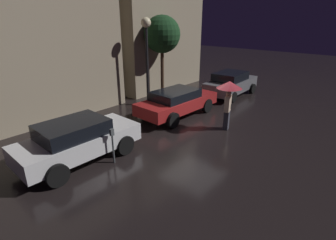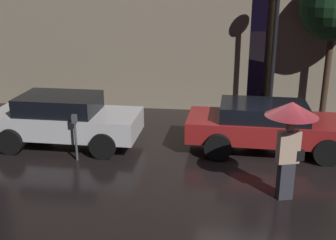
{
  "view_description": "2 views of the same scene",
  "coord_description": "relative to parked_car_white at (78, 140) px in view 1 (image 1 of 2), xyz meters",
  "views": [
    {
      "loc": [
        -8.9,
        -6.14,
        4.55
      ],
      "look_at": [
        -2.0,
        -0.13,
        0.93
      ],
      "focal_mm": 28.0,
      "sensor_mm": 36.0,
      "label": 1
    },
    {
      "loc": [
        -0.85,
        -9.32,
        4.36
      ],
      "look_at": [
        -2.0,
        0.42,
        1.11
      ],
      "focal_mm": 45.0,
      "sensor_mm": 36.0,
      "label": 2
    }
  ],
  "objects": [
    {
      "name": "ground_plane",
      "position": [
        4.97,
        -1.26,
        -0.76
      ],
      "size": [
        60.0,
        60.0,
        0.0
      ],
      "primitive_type": "plane",
      "color": "black"
    },
    {
      "name": "building_facade_left",
      "position": [
        0.54,
        5.24,
        3.11
      ],
      "size": [
        9.26,
        3.0,
        7.74
      ],
      "color": "gray",
      "rests_on": "ground"
    },
    {
      "name": "building_facade_right",
      "position": [
        9.25,
        5.24,
        3.56
      ],
      "size": [
        6.48,
        3.0,
        8.64
      ],
      "color": "gray",
      "rests_on": "ground"
    },
    {
      "name": "parked_car_red",
      "position": [
        5.52,
        0.24,
        -0.04
      ],
      "size": [
        4.39,
        1.89,
        1.31
      ],
      "rotation": [
        0.0,
        0.0,
        -0.04
      ],
      "color": "maroon",
      "rests_on": "ground"
    },
    {
      "name": "parking_meter",
      "position": [
        0.65,
        -1.02,
        0.0
      ],
      "size": [
        0.12,
        0.1,
        1.22
      ],
      "color": "#4C5154",
      "rests_on": "ground"
    },
    {
      "name": "street_tree",
      "position": [
        7.6,
        3.09,
        2.85
      ],
      "size": [
        2.1,
        2.1,
        4.68
      ],
      "color": "#473323",
      "rests_on": "ground"
    },
    {
      "name": "street_lamp_near",
      "position": [
        5.82,
        2.55,
        2.66
      ],
      "size": [
        0.5,
        0.5,
        4.54
      ],
      "color": "black",
      "rests_on": "ground"
    },
    {
      "name": "pedestrian_with_umbrella",
      "position": [
        5.62,
        -2.42,
        0.9
      ],
      "size": [
        1.05,
        1.05,
        2.11
      ],
      "rotation": [
        0.0,
        0.0,
        3.42
      ],
      "color": "#383842",
      "rests_on": "ground"
    },
    {
      "name": "parked_car_white",
      "position": [
        0.0,
        0.0,
        0.0
      ],
      "size": [
        4.07,
        1.89,
        1.42
      ],
      "rotation": [
        0.0,
        0.0,
        -0.02
      ],
      "color": "silver",
      "rests_on": "ground"
    },
    {
      "name": "parked_car_grey",
      "position": [
        10.54,
        0.07,
        -0.01
      ],
      "size": [
        4.16,
        1.92,
        1.43
      ],
      "rotation": [
        0.0,
        0.0,
        0.04
      ],
      "color": "slate",
      "rests_on": "ground"
    }
  ]
}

